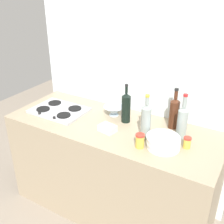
% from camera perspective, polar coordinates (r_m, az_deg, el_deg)
% --- Properties ---
extents(ground_plane, '(6.00, 6.00, 0.00)m').
position_cam_1_polar(ground_plane, '(2.83, -0.00, -18.86)').
color(ground_plane, gray).
rests_on(ground_plane, ground).
extents(counter_block, '(1.80, 0.70, 0.90)m').
position_cam_1_polar(counter_block, '(2.53, -0.00, -11.65)').
color(counter_block, tan).
rests_on(counter_block, ground).
extents(backsplash_panel, '(1.90, 0.06, 2.54)m').
position_cam_1_polar(backsplash_panel, '(2.45, 4.59, 8.64)').
color(backsplash_panel, silver).
rests_on(backsplash_panel, ground).
extents(stovetop_hob, '(0.48, 0.35, 0.04)m').
position_cam_1_polar(stovetop_hob, '(2.54, -10.89, 0.36)').
color(stovetop_hob, '#B2B2B7').
rests_on(stovetop_hob, counter_block).
extents(plate_stack, '(0.25, 0.25, 0.09)m').
position_cam_1_polar(plate_stack, '(2.01, 10.56, -6.13)').
color(plate_stack, white).
rests_on(plate_stack, counter_block).
extents(wine_bottle_leftmost, '(0.08, 0.08, 0.35)m').
position_cam_1_polar(wine_bottle_leftmost, '(2.13, 14.37, -1.82)').
color(wine_bottle_leftmost, gray).
rests_on(wine_bottle_leftmost, counter_block).
extents(wine_bottle_mid_left, '(0.07, 0.07, 0.35)m').
position_cam_1_polar(wine_bottle_mid_left, '(2.06, 7.04, -1.82)').
color(wine_bottle_mid_left, gray).
rests_on(wine_bottle_mid_left, counter_block).
extents(wine_bottle_mid_right, '(0.08, 0.08, 0.34)m').
position_cam_1_polar(wine_bottle_mid_right, '(2.24, 12.74, -0.07)').
color(wine_bottle_mid_right, '#472314').
rests_on(wine_bottle_mid_right, counter_block).
extents(wine_bottle_rightmost, '(0.08, 0.08, 0.33)m').
position_cam_1_polar(wine_bottle_rightmost, '(2.28, 2.92, 1.00)').
color(wine_bottle_rightmost, black).
rests_on(wine_bottle_rightmost, counter_block).
extents(mixing_bowl, '(0.18, 0.18, 0.08)m').
position_cam_1_polar(mixing_bowl, '(2.42, 0.40, 0.28)').
color(mixing_bowl, silver).
rests_on(mixing_bowl, counter_block).
extents(butter_dish, '(0.15, 0.12, 0.05)m').
position_cam_1_polar(butter_dish, '(2.18, -0.96, -3.42)').
color(butter_dish, silver).
rests_on(butter_dish, counter_block).
extents(condiment_jar_front, '(0.06, 0.06, 0.08)m').
position_cam_1_polar(condiment_jar_front, '(2.04, 15.28, -6.12)').
color(condiment_jar_front, gold).
rests_on(condiment_jar_front, counter_block).
extents(condiment_jar_rear, '(0.07, 0.07, 0.11)m').
position_cam_1_polar(condiment_jar_rear, '(1.98, 5.80, -5.94)').
color(condiment_jar_rear, gold).
rests_on(condiment_jar_rear, counter_block).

